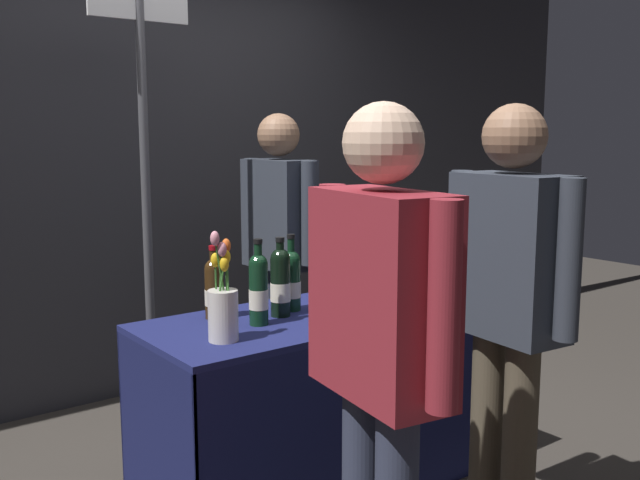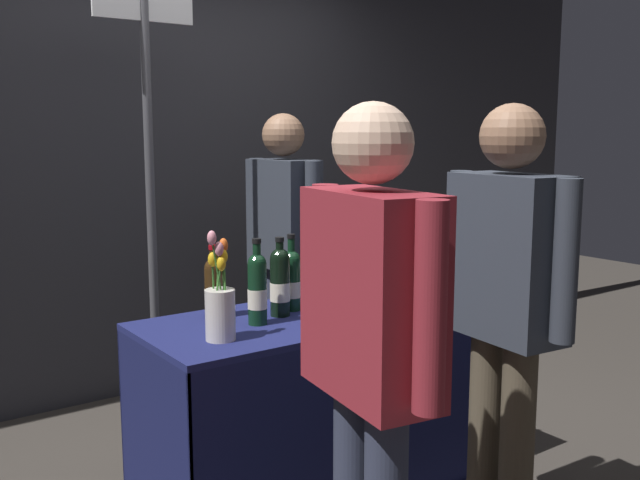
{
  "view_description": "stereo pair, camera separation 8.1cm",
  "coord_description": "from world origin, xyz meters",
  "px_view_note": "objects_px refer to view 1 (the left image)",
  "views": [
    {
      "loc": [
        -1.74,
        -2.28,
        1.52
      ],
      "look_at": [
        0.0,
        0.0,
        1.08
      ],
      "focal_mm": 40.19,
      "sensor_mm": 36.0,
      "label": 1
    },
    {
      "loc": [
        -1.68,
        -2.33,
        1.52
      ],
      "look_at": [
        0.0,
        0.0,
        1.08
      ],
      "focal_mm": 40.19,
      "sensor_mm": 36.0,
      "label": 2
    }
  ],
  "objects_px": {
    "featured_wine_bottle": "(258,288)",
    "taster_foreground_right": "(508,291)",
    "flower_vase": "(223,307)",
    "wine_glass_near_vendor": "(376,267)",
    "booth_signpost": "(145,163)",
    "vendor_presenter": "(279,238)",
    "tasting_table": "(320,371)",
    "display_bottle_0": "(408,264)"
  },
  "relations": [
    {
      "from": "featured_wine_bottle",
      "to": "taster_foreground_right",
      "type": "distance_m",
      "value": 0.92
    },
    {
      "from": "flower_vase",
      "to": "wine_glass_near_vendor",
      "type": "bearing_deg",
      "value": 18.13
    },
    {
      "from": "wine_glass_near_vendor",
      "to": "booth_signpost",
      "type": "bearing_deg",
      "value": 139.08
    },
    {
      "from": "flower_vase",
      "to": "vendor_presenter",
      "type": "xyz_separation_m",
      "value": [
        0.87,
        0.93,
        0.06
      ]
    },
    {
      "from": "flower_vase",
      "to": "booth_signpost",
      "type": "bearing_deg",
      "value": 79.78
    },
    {
      "from": "tasting_table",
      "to": "featured_wine_bottle",
      "type": "bearing_deg",
      "value": -177.61
    },
    {
      "from": "display_bottle_0",
      "to": "wine_glass_near_vendor",
      "type": "distance_m",
      "value": 0.19
    },
    {
      "from": "display_bottle_0",
      "to": "taster_foreground_right",
      "type": "distance_m",
      "value": 0.83
    },
    {
      "from": "display_bottle_0",
      "to": "vendor_presenter",
      "type": "bearing_deg",
      "value": 104.01
    },
    {
      "from": "wine_glass_near_vendor",
      "to": "flower_vase",
      "type": "relative_size",
      "value": 0.33
    },
    {
      "from": "vendor_presenter",
      "to": "booth_signpost",
      "type": "relative_size",
      "value": 0.72
    },
    {
      "from": "tasting_table",
      "to": "featured_wine_bottle",
      "type": "distance_m",
      "value": 0.5
    },
    {
      "from": "featured_wine_bottle",
      "to": "booth_signpost",
      "type": "distance_m",
      "value": 1.05
    },
    {
      "from": "display_bottle_0",
      "to": "taster_foreground_right",
      "type": "relative_size",
      "value": 0.19
    },
    {
      "from": "tasting_table",
      "to": "taster_foreground_right",
      "type": "distance_m",
      "value": 0.9
    },
    {
      "from": "tasting_table",
      "to": "vendor_presenter",
      "type": "bearing_deg",
      "value": 66.67
    },
    {
      "from": "display_bottle_0",
      "to": "flower_vase",
      "type": "height_order",
      "value": "flower_vase"
    },
    {
      "from": "featured_wine_bottle",
      "to": "taster_foreground_right",
      "type": "bearing_deg",
      "value": -51.76
    },
    {
      "from": "flower_vase",
      "to": "booth_signpost",
      "type": "height_order",
      "value": "booth_signpost"
    },
    {
      "from": "display_bottle_0",
      "to": "booth_signpost",
      "type": "height_order",
      "value": "booth_signpost"
    },
    {
      "from": "flower_vase",
      "to": "vendor_presenter",
      "type": "height_order",
      "value": "vendor_presenter"
    },
    {
      "from": "taster_foreground_right",
      "to": "booth_signpost",
      "type": "bearing_deg",
      "value": 25.24
    },
    {
      "from": "flower_vase",
      "to": "vendor_presenter",
      "type": "distance_m",
      "value": 1.27
    },
    {
      "from": "tasting_table",
      "to": "flower_vase",
      "type": "bearing_deg",
      "value": -167.3
    },
    {
      "from": "featured_wine_bottle",
      "to": "flower_vase",
      "type": "relative_size",
      "value": 0.84
    },
    {
      "from": "flower_vase",
      "to": "taster_foreground_right",
      "type": "xyz_separation_m",
      "value": [
        0.79,
        -0.62,
        0.06
      ]
    },
    {
      "from": "tasting_table",
      "to": "featured_wine_bottle",
      "type": "relative_size",
      "value": 4.46
    },
    {
      "from": "taster_foreground_right",
      "to": "booth_signpost",
      "type": "height_order",
      "value": "booth_signpost"
    },
    {
      "from": "booth_signpost",
      "to": "featured_wine_bottle",
      "type": "bearing_deg",
      "value": -88.48
    },
    {
      "from": "flower_vase",
      "to": "display_bottle_0",
      "type": "bearing_deg",
      "value": 8.38
    },
    {
      "from": "vendor_presenter",
      "to": "booth_signpost",
      "type": "xyz_separation_m",
      "value": [
        -0.68,
        0.13,
        0.41
      ]
    },
    {
      "from": "display_bottle_0",
      "to": "booth_signpost",
      "type": "bearing_deg",
      "value": 134.09
    },
    {
      "from": "display_bottle_0",
      "to": "flower_vase",
      "type": "xyz_separation_m",
      "value": [
        -1.06,
        -0.16,
        -0.01
      ]
    },
    {
      "from": "display_bottle_0",
      "to": "vendor_presenter",
      "type": "relative_size",
      "value": 0.19
    },
    {
      "from": "display_bottle_0",
      "to": "flower_vase",
      "type": "relative_size",
      "value": 0.79
    },
    {
      "from": "featured_wine_bottle",
      "to": "vendor_presenter",
      "type": "xyz_separation_m",
      "value": [
        0.66,
        0.82,
        0.04
      ]
    },
    {
      "from": "display_bottle_0",
      "to": "vendor_presenter",
      "type": "height_order",
      "value": "vendor_presenter"
    },
    {
      "from": "wine_glass_near_vendor",
      "to": "vendor_presenter",
      "type": "height_order",
      "value": "vendor_presenter"
    },
    {
      "from": "display_bottle_0",
      "to": "wine_glass_near_vendor",
      "type": "height_order",
      "value": "display_bottle_0"
    },
    {
      "from": "featured_wine_bottle",
      "to": "flower_vase",
      "type": "bearing_deg",
      "value": -154.09
    },
    {
      "from": "display_bottle_0",
      "to": "vendor_presenter",
      "type": "distance_m",
      "value": 0.8
    },
    {
      "from": "tasting_table",
      "to": "featured_wine_bottle",
      "type": "xyz_separation_m",
      "value": [
        -0.31,
        -0.01,
        0.4
      ]
    }
  ]
}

